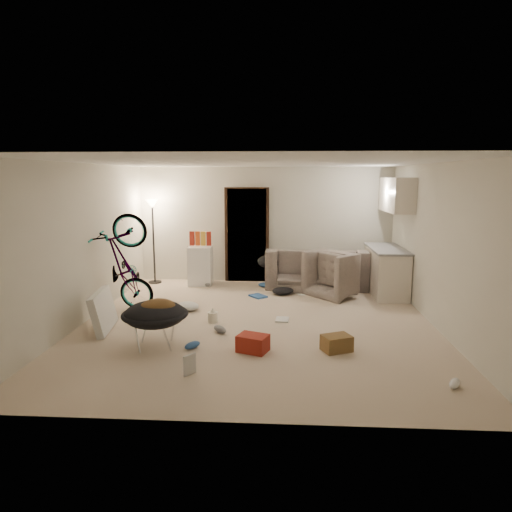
# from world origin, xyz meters

# --- Properties ---
(floor) EXTENTS (5.50, 6.00, 0.02)m
(floor) POSITION_xyz_m (0.00, 0.00, -0.01)
(floor) COLOR beige
(floor) RESTS_ON ground
(ceiling) EXTENTS (5.50, 6.00, 0.02)m
(ceiling) POSITION_xyz_m (0.00, 0.00, 2.51)
(ceiling) COLOR white
(ceiling) RESTS_ON wall_back
(wall_back) EXTENTS (5.50, 0.02, 2.50)m
(wall_back) POSITION_xyz_m (0.00, 3.01, 1.25)
(wall_back) COLOR beige
(wall_back) RESTS_ON floor
(wall_front) EXTENTS (5.50, 0.02, 2.50)m
(wall_front) POSITION_xyz_m (0.00, -3.01, 1.25)
(wall_front) COLOR beige
(wall_front) RESTS_ON floor
(wall_left) EXTENTS (0.02, 6.00, 2.50)m
(wall_left) POSITION_xyz_m (-2.76, 0.00, 1.25)
(wall_left) COLOR beige
(wall_left) RESTS_ON floor
(wall_right) EXTENTS (0.02, 6.00, 2.50)m
(wall_right) POSITION_xyz_m (2.76, 0.00, 1.25)
(wall_right) COLOR beige
(wall_right) RESTS_ON floor
(doorway) EXTENTS (0.85, 0.10, 2.04)m
(doorway) POSITION_xyz_m (-0.40, 2.97, 1.02)
(doorway) COLOR black
(doorway) RESTS_ON floor
(door_trim) EXTENTS (0.97, 0.04, 2.10)m
(door_trim) POSITION_xyz_m (-0.40, 2.94, 1.02)
(door_trim) COLOR black
(door_trim) RESTS_ON floor
(floor_lamp) EXTENTS (0.28, 0.28, 1.81)m
(floor_lamp) POSITION_xyz_m (-2.40, 2.65, 1.31)
(floor_lamp) COLOR black
(floor_lamp) RESTS_ON floor
(kitchen_counter) EXTENTS (0.60, 1.50, 0.88)m
(kitchen_counter) POSITION_xyz_m (2.43, 2.00, 0.44)
(kitchen_counter) COLOR beige
(kitchen_counter) RESTS_ON floor
(counter_top) EXTENTS (0.64, 1.54, 0.04)m
(counter_top) POSITION_xyz_m (2.43, 2.00, 0.90)
(counter_top) COLOR gray
(counter_top) RESTS_ON kitchen_counter
(kitchen_uppers) EXTENTS (0.38, 1.40, 0.65)m
(kitchen_uppers) POSITION_xyz_m (2.56, 2.00, 1.95)
(kitchen_uppers) COLOR beige
(kitchen_uppers) RESTS_ON wall_right
(sofa) EXTENTS (2.12, 0.90, 0.61)m
(sofa) POSITION_xyz_m (1.10, 2.45, 0.30)
(sofa) COLOR #313831
(sofa) RESTS_ON floor
(armchair) EXTENTS (1.30, 1.31, 0.64)m
(armchair) POSITION_xyz_m (1.56, 1.93, 0.32)
(armchair) COLOR #313831
(armchair) RESTS_ON floor
(bicycle) EXTENTS (1.74, 0.77, 1.00)m
(bicycle) POSITION_xyz_m (-2.30, 0.53, 0.45)
(bicycle) COLOR black
(bicycle) RESTS_ON floor
(book_asset) EXTENTS (0.31, 0.30, 0.02)m
(book_asset) POSITION_xyz_m (-0.74, -2.05, 0.01)
(book_asset) COLOR maroon
(book_asset) RESTS_ON floor
(mini_fridge) EXTENTS (0.50, 0.50, 0.83)m
(mini_fridge) POSITION_xyz_m (-1.37, 2.55, 0.41)
(mini_fridge) COLOR white
(mini_fridge) RESTS_ON floor
(snack_box_0) EXTENTS (0.10, 0.07, 0.30)m
(snack_box_0) POSITION_xyz_m (-1.54, 2.55, 1.00)
(snack_box_0) COLOR maroon
(snack_box_0) RESTS_ON mini_fridge
(snack_box_1) EXTENTS (0.11, 0.09, 0.30)m
(snack_box_1) POSITION_xyz_m (-1.42, 2.55, 1.00)
(snack_box_1) COLOR #D8501B
(snack_box_1) RESTS_ON mini_fridge
(snack_box_2) EXTENTS (0.11, 0.08, 0.30)m
(snack_box_2) POSITION_xyz_m (-1.30, 2.55, 1.00)
(snack_box_2) COLOR gold
(snack_box_2) RESTS_ON mini_fridge
(snack_box_3) EXTENTS (0.11, 0.08, 0.30)m
(snack_box_3) POSITION_xyz_m (-1.18, 2.55, 1.00)
(snack_box_3) COLOR maroon
(snack_box_3) RESTS_ON mini_fridge
(saucer_chair) EXTENTS (0.89, 0.89, 0.63)m
(saucer_chair) POSITION_xyz_m (-1.32, -1.12, 0.38)
(saucer_chair) COLOR silver
(saucer_chair) RESTS_ON floor
(hoodie) EXTENTS (0.58, 0.53, 0.22)m
(hoodie) POSITION_xyz_m (-1.27, -1.15, 0.57)
(hoodie) COLOR brown
(hoodie) RESTS_ON saucer_chair
(sofa_drape) EXTENTS (0.59, 0.50, 0.28)m
(sofa_drape) POSITION_xyz_m (0.15, 2.45, 0.54)
(sofa_drape) COLOR black
(sofa_drape) RESTS_ON sofa
(tv_box) EXTENTS (0.35, 0.92, 0.60)m
(tv_box) POSITION_xyz_m (-2.30, -0.48, 0.30)
(tv_box) COLOR silver
(tv_box) RESTS_ON floor
(drink_case_a) EXTENTS (0.45, 0.39, 0.21)m
(drink_case_a) POSITION_xyz_m (1.12, -1.12, 0.11)
(drink_case_a) COLOR brown
(drink_case_a) RESTS_ON floor
(drink_case_b) EXTENTS (0.46, 0.40, 0.22)m
(drink_case_b) POSITION_xyz_m (0.01, -1.20, 0.11)
(drink_case_b) COLOR maroon
(drink_case_b) RESTS_ON floor
(juicer) EXTENTS (0.17, 0.17, 0.24)m
(juicer) POSITION_xyz_m (-0.71, -0.02, 0.10)
(juicer) COLOR white
(juicer) RESTS_ON floor
(newspaper) EXTENTS (0.66, 0.73, 0.01)m
(newspaper) POSITION_xyz_m (0.81, 2.06, 0.00)
(newspaper) COLOR silver
(newspaper) RESTS_ON floor
(book_blue) EXTENTS (0.39, 0.40, 0.03)m
(book_blue) POSITION_xyz_m (-0.08, 1.58, 0.02)
(book_blue) COLOR #295397
(book_blue) RESTS_ON floor
(book_white) EXTENTS (0.23, 0.28, 0.02)m
(book_white) POSITION_xyz_m (0.40, 0.15, 0.01)
(book_white) COLOR silver
(book_white) RESTS_ON floor
(shoe_0) EXTENTS (0.29, 0.13, 0.11)m
(shoe_0) POSITION_xyz_m (0.03, 2.37, 0.05)
(shoe_0) COLOR #295397
(shoe_0) RESTS_ON floor
(shoe_1) EXTENTS (0.27, 0.28, 0.10)m
(shoe_1) POSITION_xyz_m (-1.22, 2.38, 0.05)
(shoe_1) COLOR slate
(shoe_1) RESTS_ON floor
(shoe_2) EXTENTS (0.24, 0.27, 0.10)m
(shoe_2) POSITION_xyz_m (-0.81, -1.16, 0.05)
(shoe_2) COLOR #295397
(shoe_2) RESTS_ON floor
(shoe_3) EXTENTS (0.27, 0.28, 0.10)m
(shoe_3) POSITION_xyz_m (-0.53, -0.50, 0.05)
(shoe_3) COLOR slate
(shoe_3) RESTS_ON floor
(shoe_4) EXTENTS (0.22, 0.26, 0.09)m
(shoe_4) POSITION_xyz_m (2.30, -2.12, 0.05)
(shoe_4) COLOR white
(shoe_4) RESTS_ON floor
(clothes_lump_b) EXTENTS (0.59, 0.59, 0.14)m
(clothes_lump_b) POSITION_xyz_m (0.40, 1.83, 0.07)
(clothes_lump_b) COLOR black
(clothes_lump_b) RESTS_ON floor
(clothes_lump_c) EXTENTS (0.56, 0.56, 0.13)m
(clothes_lump_c) POSITION_xyz_m (-1.25, 0.65, 0.07)
(clothes_lump_c) COLOR silver
(clothes_lump_c) RESTS_ON floor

